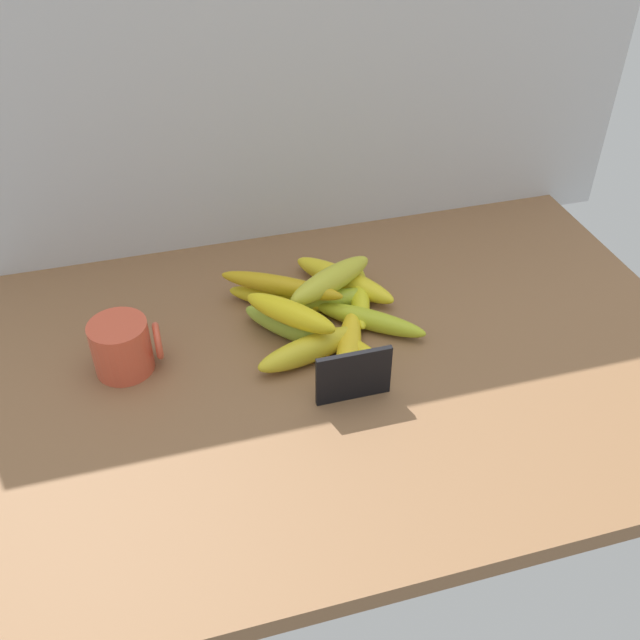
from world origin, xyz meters
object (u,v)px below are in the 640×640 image
object	(u,v)px
banana_2	(332,338)
banana_4	(370,320)
chalkboard_sign	(353,377)
banana_5	(344,280)
coffee_mug	(123,347)
banana_7	(349,348)
banana_0	(311,349)
banana_1	(359,295)
banana_6	(275,299)
banana_9	(332,280)
banana_11	(281,286)
banana_3	(331,300)
banana_8	(294,327)
banana_10	(290,313)

from	to	relation	value
banana_2	banana_4	size ratio (longest dim) A/B	1.06
chalkboard_sign	banana_5	bearing A→B (deg)	75.67
coffee_mug	banana_7	xyz separation A→B (cm)	(32.97, -6.73, -2.37)
banana_0	banana_1	size ratio (longest dim) A/B	1.00
banana_6	banana_9	distance (cm)	10.19
coffee_mug	banana_11	xyz separation A→B (cm)	(25.85, 7.73, 0.68)
banana_3	banana_5	world-z (taller)	banana_5
coffee_mug	banana_3	world-z (taller)	coffee_mug
coffee_mug	chalkboard_sign	bearing A→B (deg)	-26.09
banana_4	banana_7	xyz separation A→B (cm)	(-5.37, -5.80, 0.14)
chalkboard_sign	banana_1	world-z (taller)	chalkboard_sign
banana_3	banana_5	distance (cm)	5.78
banana_4	banana_7	world-z (taller)	banana_7
banana_5	banana_6	bearing A→B (deg)	-173.51
banana_1	banana_8	distance (cm)	14.11
banana_2	banana_6	size ratio (longest dim) A/B	1.20
banana_7	banana_9	world-z (taller)	banana_9
banana_0	banana_4	world-z (taller)	banana_0
coffee_mug	banana_6	distance (cm)	26.60
banana_8	banana_9	size ratio (longest dim) A/B	1.05
banana_3	banana_0	bearing A→B (deg)	-119.59
banana_0	banana_9	world-z (taller)	banana_9
banana_4	banana_9	bearing A→B (deg)	120.75
banana_9	banana_11	size ratio (longest dim) A/B	0.84
banana_2	banana_7	size ratio (longest dim) A/B	1.10
banana_2	banana_9	xyz separation A→B (cm)	(2.82, 9.71, 3.83)
banana_8	banana_4	bearing A→B (deg)	-4.68
coffee_mug	banana_8	distance (cm)	26.05
banana_0	banana_2	bearing A→B (deg)	28.46
banana_3	banana_1	bearing A→B (deg)	1.69
coffee_mug	banana_4	world-z (taller)	coffee_mug
banana_5	banana_9	world-z (taller)	banana_9
chalkboard_sign	banana_10	size ratio (longest dim) A/B	0.69
banana_3	banana_6	distance (cm)	9.23
banana_3	banana_11	world-z (taller)	banana_11
banana_2	banana_8	size ratio (longest dim) A/B	1.07
banana_3	banana_4	distance (cm)	8.14
banana_1	banana_11	xyz separation A→B (cm)	(-12.95, 1.82, 3.25)
banana_3	banana_9	size ratio (longest dim) A/B	1.09
banana_1	banana_7	xyz separation A→B (cm)	(-5.84, -12.64, 0.20)
coffee_mug	banana_8	xyz separation A→B (cm)	(25.96, 0.08, -2.12)
banana_1	chalkboard_sign	bearing A→B (deg)	-110.50
banana_9	banana_0	bearing A→B (deg)	-119.94
chalkboard_sign	banana_7	distance (cm)	8.89
banana_1	banana_4	bearing A→B (deg)	-93.88
banana_6	banana_7	size ratio (longest dim) A/B	0.91
banana_6	banana_0	bearing A→B (deg)	-81.17
banana_2	banana_3	bearing A→B (deg)	75.12
banana_9	banana_1	bearing A→B (deg)	-3.94
banana_11	banana_2	bearing A→B (deg)	-64.28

